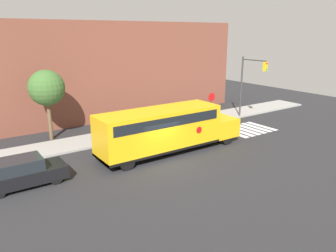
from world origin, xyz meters
TOP-DOWN VIEW (x-y plane):
  - ground_plane at (0.00, 0.00)m, footprint 60.00×60.00m
  - sidewalk_strip at (0.00, 6.50)m, footprint 44.00×3.00m
  - building_backdrop at (0.00, 13.00)m, footprint 32.00×4.00m
  - crosswalk_stripes at (9.95, 2.00)m, footprint 4.00×3.20m
  - school_bus at (1.08, 1.35)m, footprint 10.54×2.57m
  - parked_car at (-7.95, 1.54)m, footprint 4.26×1.80m
  - stop_sign at (9.11, 5.73)m, footprint 0.76×0.10m
  - traffic_light at (12.43, 4.44)m, footprint 0.28×2.83m
  - tree_near_sidewalk at (-4.46, 8.71)m, footprint 2.65×2.65m

SIDE VIEW (x-z plane):
  - ground_plane at x=0.00m, z-range 0.00..0.00m
  - crosswalk_stripes at x=9.95m, z-range 0.00..0.01m
  - sidewalk_strip at x=0.00m, z-range 0.00..0.15m
  - parked_car at x=-7.95m, z-range -0.02..1.54m
  - school_bus at x=1.08m, z-range 0.22..3.29m
  - stop_sign at x=9.11m, z-range 0.46..3.11m
  - traffic_light at x=12.43m, z-range 0.89..6.65m
  - tree_near_sidewalk at x=-4.46m, z-range 1.29..6.60m
  - building_backdrop at x=0.00m, z-range 0.00..8.87m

